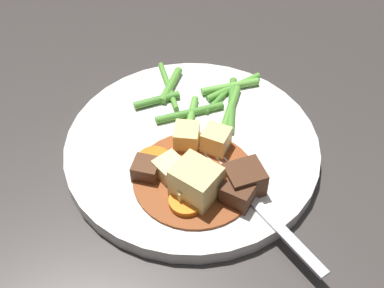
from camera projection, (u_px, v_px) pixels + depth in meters
name	position (u px, v px, depth m)	size (l,w,h in m)	color
ground_plane	(192.00, 154.00, 0.56)	(3.00, 3.00, 0.00)	#383330
dinner_plate	(192.00, 149.00, 0.56)	(0.26, 0.26, 0.02)	white
stew_sauce	(193.00, 178.00, 0.52)	(0.12, 0.12, 0.00)	brown
carrot_slice_0	(200.00, 173.00, 0.52)	(0.03, 0.03, 0.01)	orange
carrot_slice_1	(228.00, 187.00, 0.51)	(0.03, 0.03, 0.01)	orange
carrot_slice_2	(154.00, 162.00, 0.53)	(0.03, 0.03, 0.01)	orange
carrot_slice_3	(186.00, 202.00, 0.50)	(0.03, 0.03, 0.01)	orange
potato_chunk_0	(169.00, 168.00, 0.52)	(0.02, 0.03, 0.02)	#EAD68C
potato_chunk_1	(199.00, 183.00, 0.49)	(0.03, 0.04, 0.04)	#E5CC7A
potato_chunk_2	(184.00, 187.00, 0.50)	(0.03, 0.02, 0.02)	#E5CC7A
potato_chunk_3	(216.00, 141.00, 0.54)	(0.02, 0.02, 0.03)	#E5CC7A
potato_chunk_4	(186.00, 135.00, 0.55)	(0.03, 0.02, 0.02)	#E5CC7A
meat_chunk_0	(244.00, 180.00, 0.50)	(0.03, 0.03, 0.03)	#4C2B19
meat_chunk_1	(237.00, 195.00, 0.49)	(0.03, 0.02, 0.02)	#4C2B19
meat_chunk_2	(146.00, 169.00, 0.52)	(0.02, 0.02, 0.02)	#56331E
green_bean_0	(230.00, 86.00, 0.60)	(0.01, 0.01, 0.07)	#66AD42
green_bean_1	(186.00, 113.00, 0.58)	(0.01, 0.01, 0.07)	#4C8E33
green_bean_2	(157.00, 100.00, 0.59)	(0.01, 0.01, 0.05)	#4C8E33
green_bean_3	(168.00, 86.00, 0.61)	(0.01, 0.01, 0.08)	#599E38
green_bean_4	(171.00, 85.00, 0.61)	(0.01, 0.01, 0.06)	#599E38
green_bean_5	(221.00, 98.00, 0.59)	(0.01, 0.01, 0.06)	#4C8E33
green_bean_6	(234.00, 87.00, 0.61)	(0.01, 0.01, 0.07)	#599E38
green_bean_7	(232.00, 105.00, 0.59)	(0.01, 0.01, 0.08)	#4C8E33
green_bean_8	(229.00, 113.00, 0.58)	(0.01, 0.01, 0.08)	#599E38
green_bean_9	(186.00, 119.00, 0.57)	(0.01, 0.01, 0.06)	#66AD42
fork	(253.00, 201.00, 0.50)	(0.16, 0.11, 0.00)	silver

